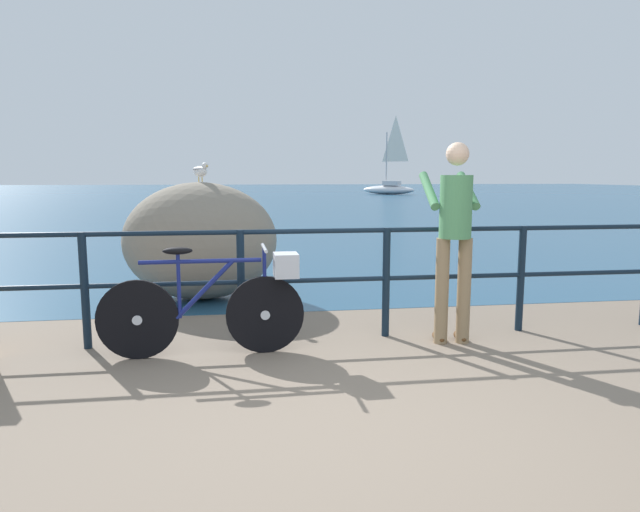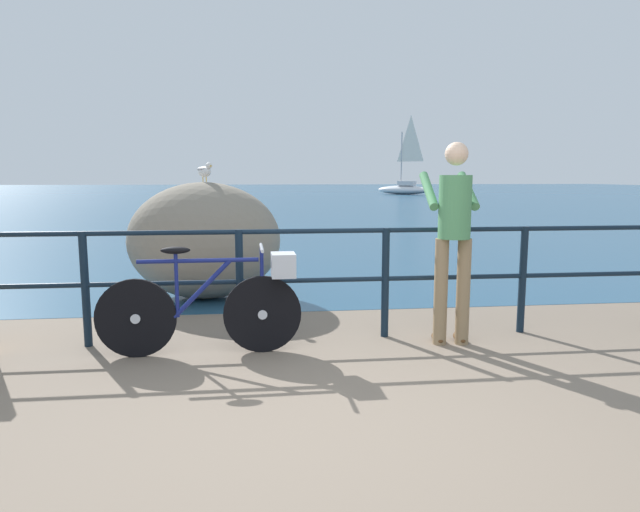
{
  "view_description": "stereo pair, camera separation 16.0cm",
  "coord_description": "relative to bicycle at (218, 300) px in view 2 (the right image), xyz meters",
  "views": [
    {
      "loc": [
        -0.68,
        -3.1,
        1.5
      ],
      "look_at": [
        0.1,
        2.29,
        0.71
      ],
      "focal_mm": 31.55,
      "sensor_mm": 36.0,
      "label": 1
    },
    {
      "loc": [
        -0.52,
        -3.12,
        1.5
      ],
      "look_at": [
        0.1,
        2.29,
        0.71
      ],
      "focal_mm": 31.55,
      "sensor_mm": 36.0,
      "label": 2
    }
  ],
  "objects": [
    {
      "name": "person_at_railing",
      "position": [
        2.05,
        0.07,
        0.53
      ],
      "size": [
        0.48,
        0.65,
        1.78
      ],
      "rotation": [
        0.0,
        0.0,
        1.48
      ],
      "color": "#8C7251",
      "rests_on": "ground_plane"
    },
    {
      "name": "promenade_railing",
      "position": [
        0.84,
        0.35,
        0.17
      ],
      "size": [
        9.42,
        0.07,
        1.02
      ],
      "color": "black",
      "rests_on": "ground_plane"
    },
    {
      "name": "seagull",
      "position": [
        -0.28,
        2.31,
        1.09
      ],
      "size": [
        0.24,
        0.32,
        0.23
      ],
      "rotation": [
        0.0,
        0.0,
        5.29
      ],
      "color": "gold",
      "rests_on": "breakwater_boulder_main"
    },
    {
      "name": "sea_surface",
      "position": [
        0.84,
        46.39,
        -0.46
      ],
      "size": [
        120.0,
        90.0,
        0.01
      ],
      "primitive_type": "cube",
      "color": "navy",
      "rests_on": "ground_plane"
    },
    {
      "name": "ground_plane",
      "position": [
        0.84,
        18.45,
        -0.51
      ],
      "size": [
        120.0,
        120.0,
        0.1
      ],
      "primitive_type": "cube",
      "color": "#756656"
    },
    {
      "name": "bicycle",
      "position": [
        0.0,
        0.0,
        0.0
      ],
      "size": [
        1.7,
        0.48,
        0.92
      ],
      "rotation": [
        0.0,
        0.0,
        0.02
      ],
      "color": "black",
      "rests_on": "ground_plane"
    },
    {
      "name": "sailboat",
      "position": [
        12.13,
        39.32,
        0.24
      ],
      "size": [
        4.22,
        3.8,
        6.16
      ],
      "rotation": [
        0.0,
        0.0,
        2.45
      ],
      "color": "white",
      "rests_on": "sea_surface"
    },
    {
      "name": "breakwater_boulder_main",
      "position": [
        -0.3,
        2.26,
        0.24
      ],
      "size": [
        1.84,
        1.44,
        1.42
      ],
      "color": "gray",
      "rests_on": "ground"
    }
  ]
}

